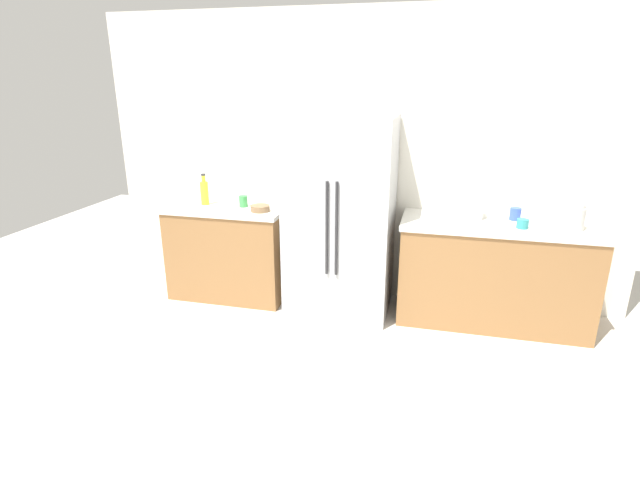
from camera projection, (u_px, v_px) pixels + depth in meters
name	position (u px, v px, depth m)	size (l,w,h in m)	color
ground_plane	(309.00, 394.00, 3.31)	(9.82, 9.82, 0.00)	beige
kitchen_back_panel	(358.00, 160.00, 4.53)	(4.91, 0.10, 2.64)	silver
counter_left	(231.00, 250.00, 4.73)	(1.13, 0.64, 0.90)	olive
counter_right	(493.00, 273.00, 4.18)	(1.60, 0.64, 0.90)	olive
refrigerator	(341.00, 217.00, 4.29)	(0.90, 0.74, 1.75)	#B2B5BA
toaster	(469.00, 206.00, 4.16)	(0.21, 0.17, 0.20)	silver
rice_cooker	(570.00, 212.00, 3.83)	(0.23, 0.23, 0.29)	silver
bottle_a	(204.00, 192.00, 4.58)	(0.07, 0.07, 0.29)	yellow
cup_a	(515.00, 214.00, 4.10)	(0.09, 0.09, 0.11)	blue
cup_b	(243.00, 201.00, 4.53)	(0.08, 0.08, 0.11)	green
cup_c	(523.00, 224.00, 3.88)	(0.09, 0.09, 0.08)	teal
bowl_a	(260.00, 208.00, 4.38)	(0.17, 0.17, 0.06)	brown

